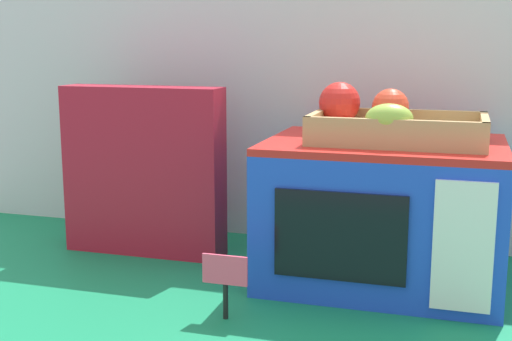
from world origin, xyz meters
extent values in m
plane|color=#147A4C|center=(0.00, 0.00, 0.00)|extent=(1.70, 1.70, 0.00)
cube|color=silver|center=(0.00, 0.22, 0.29)|extent=(1.61, 0.03, 0.59)
cube|color=blue|center=(0.15, 0.01, 0.12)|extent=(0.39, 0.30, 0.23)
cube|color=red|center=(0.15, 0.01, 0.24)|extent=(0.39, 0.30, 0.01)
cube|color=black|center=(0.11, -0.15, 0.12)|extent=(0.20, 0.01, 0.14)
cube|color=white|center=(0.29, -0.15, 0.12)|extent=(0.09, 0.01, 0.20)
cube|color=tan|center=(0.18, -0.01, 0.26)|extent=(0.28, 0.17, 0.02)
cube|color=tan|center=(0.18, -0.09, 0.28)|extent=(0.28, 0.01, 0.02)
cube|color=tan|center=(0.18, 0.07, 0.28)|extent=(0.28, 0.01, 0.02)
cube|color=tan|center=(0.04, -0.01, 0.28)|extent=(0.01, 0.17, 0.02)
cube|color=tan|center=(0.31, -0.01, 0.28)|extent=(0.01, 0.17, 0.02)
sphere|color=red|center=(0.07, 0.03, 0.30)|extent=(0.07, 0.07, 0.07)
ellipsoid|color=#9EC647|center=(0.17, -0.07, 0.29)|extent=(0.08, 0.05, 0.05)
sphere|color=#E04228|center=(0.16, 0.03, 0.30)|extent=(0.06, 0.06, 0.06)
cube|color=#B2192D|center=(-0.31, 0.03, 0.16)|extent=(0.32, 0.07, 0.33)
cube|color=silver|center=(-0.31, 0.00, 0.18)|extent=(0.20, 0.00, 0.20)
cube|color=white|center=(-0.31, 0.00, 0.05)|extent=(0.24, 0.00, 0.05)
cylinder|color=black|center=(-0.05, -0.23, 0.03)|extent=(0.01, 0.01, 0.06)
cube|color=#F44C6B|center=(-0.05, -0.23, 0.08)|extent=(0.07, 0.00, 0.05)
camera|label=1|loc=(0.28, -1.14, 0.41)|focal=47.98mm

